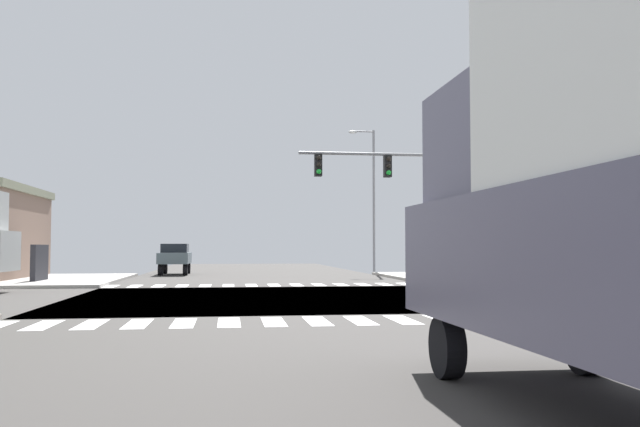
# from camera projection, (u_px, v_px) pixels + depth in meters

# --- Properties ---
(ground) EXTENTS (90.00, 90.00, 0.05)m
(ground) POSITION_uv_depth(u_px,v_px,m) (281.00, 298.00, 22.57)
(ground) COLOR #3E3B39
(sidewalk_corner_ne) EXTENTS (12.00, 12.00, 0.14)m
(sidewalk_corner_ne) POSITION_uv_depth(u_px,v_px,m) (505.00, 277.00, 36.21)
(sidewalk_corner_ne) COLOR #B2ADA3
(sidewalk_corner_ne) RESTS_ON ground
(crosswalk_near) EXTENTS (13.50, 2.00, 0.01)m
(crosswalk_near) POSITION_uv_depth(u_px,v_px,m) (295.00, 321.00, 15.31)
(crosswalk_near) COLOR white
(crosswalk_near) RESTS_ON ground
(crosswalk_far) EXTENTS (13.50, 2.00, 0.01)m
(crosswalk_far) POSITION_uv_depth(u_px,v_px,m) (263.00, 285.00, 29.76)
(crosswalk_far) COLOR white
(crosswalk_far) RESTS_ON ground
(traffic_signal_mast) EXTENTS (7.53, 0.55, 6.32)m
(traffic_signal_mast) POSITION_uv_depth(u_px,v_px,m) (396.00, 181.00, 30.69)
(traffic_signal_mast) COLOR gray
(traffic_signal_mast) RESTS_ON ground
(street_lamp) EXTENTS (1.78, 0.32, 9.40)m
(street_lamp) POSITION_uv_depth(u_px,v_px,m) (371.00, 189.00, 44.27)
(street_lamp) COLOR gray
(street_lamp) RESTS_ON ground
(sedan_nearside_1) EXTENTS (1.80, 4.30, 1.88)m
(sedan_nearside_1) POSITION_uv_depth(u_px,v_px,m) (175.00, 256.00, 41.24)
(sedan_nearside_1) COLOR black
(sedan_nearside_1) RESTS_ON ground
(box_truck_queued_2) EXTENTS (2.40, 7.20, 4.85)m
(box_truck_queued_2) POSITION_uv_depth(u_px,v_px,m) (636.00, 155.00, 6.31)
(box_truck_queued_2) COLOR black
(box_truck_queued_2) RESTS_ON ground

